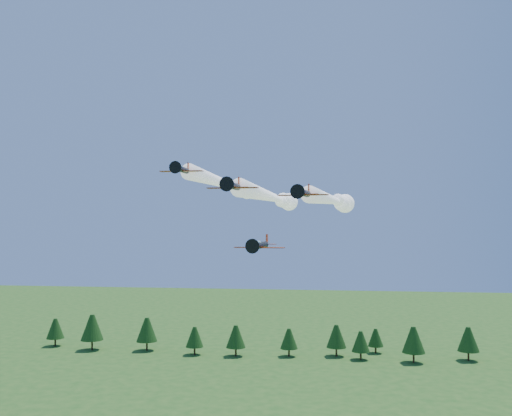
# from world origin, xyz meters

# --- Properties ---
(plane_lead) EXTENTS (8.25, 54.58, 3.70)m
(plane_lead) POSITION_xyz_m (1.14, 22.08, 47.74)
(plane_lead) COLOR black
(plane_lead) RESTS_ON ground
(plane_left) EXTENTS (6.75, 56.92, 3.70)m
(plane_left) POSITION_xyz_m (-9.22, 33.80, 50.96)
(plane_left) COLOR black
(plane_left) RESTS_ON ground
(plane_right) EXTENTS (11.55, 40.70, 3.70)m
(plane_right) POSITION_xyz_m (11.72, 22.00, 47.19)
(plane_right) COLOR black
(plane_right) RESTS_ON ground
(plane_slot) EXTENTS (7.77, 8.48, 2.71)m
(plane_slot) POSITION_xyz_m (0.86, 6.01, 39.72)
(plane_slot) COLOR black
(plane_slot) RESTS_ON ground
(treeline) EXTENTS (176.59, 18.20, 11.99)m
(treeline) POSITION_xyz_m (-0.28, 108.49, 6.57)
(treeline) COLOR #382314
(treeline) RESTS_ON ground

